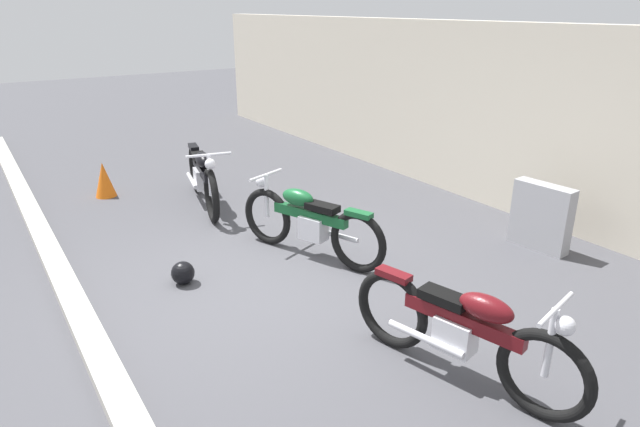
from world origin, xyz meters
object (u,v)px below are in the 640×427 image
(stone_marker, at_px, (541,217))
(traffic_cone, at_px, (104,180))
(motorcycle_maroon, at_px, (463,331))
(helmet, at_px, (183,273))
(motorcycle_black, at_px, (202,176))
(motorcycle_green, at_px, (309,222))

(stone_marker, bearing_deg, traffic_cone, -141.34)
(motorcycle_maroon, bearing_deg, helmet, -168.88)
(helmet, height_order, motorcycle_maroon, motorcycle_maroon)
(stone_marker, distance_m, traffic_cone, 6.39)
(motorcycle_maroon, distance_m, motorcycle_black, 4.98)
(helmet, distance_m, motorcycle_black, 2.50)
(motorcycle_green, bearing_deg, helmet, 63.16)
(stone_marker, xyz_separation_m, traffic_cone, (-4.99, -3.99, -0.14))
(motorcycle_black, bearing_deg, motorcycle_green, 21.37)
(motorcycle_maroon, distance_m, motorcycle_green, 2.63)
(stone_marker, bearing_deg, motorcycle_maroon, -65.29)
(stone_marker, bearing_deg, motorcycle_black, -142.44)
(traffic_cone, bearing_deg, motorcycle_maroon, 11.43)
(motorcycle_green, bearing_deg, stone_marker, -139.13)
(helmet, bearing_deg, motorcycle_maroon, 24.70)
(traffic_cone, bearing_deg, helmet, -0.28)
(stone_marker, relative_size, motorcycle_black, 0.38)
(stone_marker, distance_m, motorcycle_green, 2.85)
(stone_marker, relative_size, motorcycle_green, 0.42)
(traffic_cone, height_order, motorcycle_black, motorcycle_black)
(helmet, xyz_separation_m, motorcycle_green, (0.17, 1.51, 0.32))
(motorcycle_black, bearing_deg, traffic_cone, -125.73)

